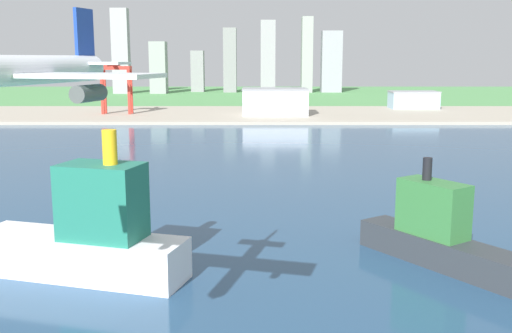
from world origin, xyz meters
TOP-DOWN VIEW (x-y plane):
  - ground_plane at (0.00, 300.00)m, footprint 2400.00×2400.00m
  - water_bay at (0.00, 240.00)m, footprint 840.00×360.00m
  - industrial_pier at (0.00, 490.00)m, footprint 840.00×140.00m
  - airplane_landing at (-23.52, 62.20)m, footprint 34.40×39.69m
  - ferry_boat at (-32.24, 118.61)m, footprint 49.35×25.37m
  - container_barge at (47.02, 126.61)m, footprint 32.99×42.51m
  - port_crane_red at (-108.88, 480.10)m, footprint 24.07×44.76m
  - warehouse_main at (19.56, 474.12)m, footprint 52.19×35.44m
  - warehouse_annex at (146.45, 533.92)m, footprint 42.33×25.82m
  - distant_skyline at (-21.08, 829.81)m, footprint 310.59×61.24m

SIDE VIEW (x-z plane):
  - ground_plane at x=0.00m, z-range 0.00..0.00m
  - water_bay at x=0.00m, z-range 0.00..0.15m
  - industrial_pier at x=0.00m, z-range 0.00..2.50m
  - container_barge at x=47.02m, z-range -5.22..19.45m
  - ferry_boat at x=-32.24m, z-range -7.06..25.77m
  - warehouse_annex at x=146.45m, z-range 2.52..18.19m
  - warehouse_main at x=19.56m, z-range 2.52..23.63m
  - port_crane_red at x=-108.88m, z-range 11.53..52.72m
  - distant_skyline at x=-21.08m, z-range -10.96..100.98m
  - airplane_landing at x=-23.52m, z-range 40.39..51.95m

